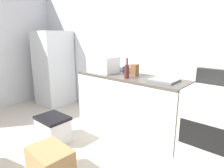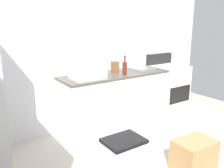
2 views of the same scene
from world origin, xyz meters
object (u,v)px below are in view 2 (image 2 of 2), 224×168
(microwave, at_px, (87,69))
(cardboard_box_medium, at_px, (194,155))
(wine_bottle, at_px, (125,68))
(knife_block, at_px, (115,67))
(stove_oven, at_px, (167,88))
(coffee_mug, at_px, (95,70))
(storage_bin, at_px, (123,154))

(microwave, relative_size, cardboard_box_medium, 0.98)
(wine_bottle, xyz_separation_m, knife_block, (-0.02, 0.23, -0.02))
(stove_oven, bearing_deg, wine_bottle, -171.56)
(coffee_mug, bearing_deg, wine_bottle, -49.94)
(coffee_mug, bearing_deg, stove_oven, -7.76)
(coffee_mug, xyz_separation_m, knife_block, (0.29, -0.14, 0.04))
(knife_block, bearing_deg, stove_oven, -2.73)
(stove_oven, xyz_separation_m, microwave, (-1.75, -0.06, 0.57))
(cardboard_box_medium, bearing_deg, microwave, 112.22)
(coffee_mug, relative_size, storage_bin, 0.22)
(coffee_mug, distance_m, storage_bin, 1.50)
(stove_oven, distance_m, wine_bottle, 1.30)
(stove_oven, distance_m, microwave, 1.84)
(microwave, height_order, cardboard_box_medium, microwave)
(knife_block, distance_m, cardboard_box_medium, 1.77)
(coffee_mug, xyz_separation_m, cardboard_box_medium, (0.33, -1.72, -0.77))
(stove_oven, relative_size, microwave, 2.39)
(coffee_mug, distance_m, knife_block, 0.33)
(stove_oven, relative_size, coffee_mug, 11.00)
(stove_oven, xyz_separation_m, cardboard_box_medium, (-1.15, -1.52, -0.28))
(coffee_mug, relative_size, knife_block, 0.56)
(stove_oven, xyz_separation_m, storage_bin, (-1.83, -1.05, -0.27))
(microwave, bearing_deg, wine_bottle, -10.95)
(microwave, relative_size, knife_block, 2.56)
(microwave, height_order, knife_block, microwave)
(wine_bottle, bearing_deg, coffee_mug, 130.06)
(microwave, xyz_separation_m, wine_bottle, (0.59, -0.11, -0.03))
(knife_block, bearing_deg, storage_bin, -120.41)
(coffee_mug, height_order, knife_block, knife_block)
(coffee_mug, bearing_deg, cardboard_box_medium, -79.31)
(microwave, xyz_separation_m, knife_block, (0.57, 0.12, -0.05))
(stove_oven, relative_size, cardboard_box_medium, 2.34)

